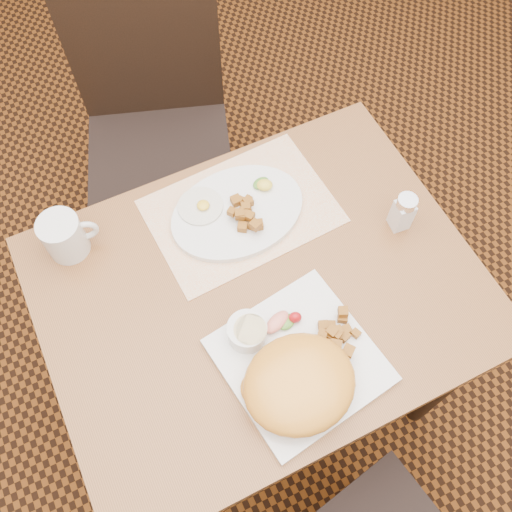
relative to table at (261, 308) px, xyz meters
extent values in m
plane|color=black|center=(0.00, 0.00, -0.64)|extent=(8.00, 8.00, 0.00)
cube|color=brown|center=(0.00, 0.00, 0.09)|extent=(0.90, 0.70, 0.03)
cylinder|color=black|center=(0.40, -0.30, -0.28)|extent=(0.05, 0.05, 0.71)
cylinder|color=black|center=(-0.40, 0.30, -0.28)|extent=(0.05, 0.05, 0.71)
cylinder|color=black|center=(0.40, 0.30, -0.28)|extent=(0.05, 0.05, 0.71)
cylinder|color=black|center=(0.12, -0.42, -0.43)|extent=(0.04, 0.04, 0.42)
cube|color=black|center=(-0.03, 0.63, -0.19)|extent=(0.53, 0.53, 0.05)
cylinder|color=black|center=(0.20, 0.74, -0.43)|extent=(0.04, 0.04, 0.42)
cylinder|color=black|center=(0.09, 0.40, -0.43)|extent=(0.04, 0.04, 0.42)
cylinder|color=black|center=(-0.14, 0.86, -0.43)|extent=(0.04, 0.04, 0.42)
cylinder|color=black|center=(-0.25, 0.51, -0.43)|extent=(0.04, 0.04, 0.42)
cube|color=black|center=(0.04, 0.82, 0.08)|extent=(0.41, 0.17, 0.50)
cube|color=white|center=(0.04, 0.19, 0.11)|extent=(0.41, 0.30, 0.00)
cube|color=silver|center=(0.00, -0.17, 0.12)|extent=(0.32, 0.32, 0.02)
ellipsoid|color=gold|center=(-0.03, -0.22, 0.16)|extent=(0.21, 0.19, 0.08)
ellipsoid|color=gold|center=(-0.01, -0.24, 0.14)|extent=(0.08, 0.08, 0.03)
ellipsoid|color=gold|center=(-0.09, -0.19, 0.14)|extent=(0.08, 0.08, 0.03)
cylinder|color=silver|center=(-0.07, -0.09, 0.15)|extent=(0.08, 0.08, 0.04)
cylinder|color=beige|center=(-0.07, -0.09, 0.17)|extent=(0.06, 0.06, 0.01)
ellipsoid|color=#387223|center=(0.01, -0.10, 0.13)|extent=(0.05, 0.04, 0.01)
ellipsoid|color=red|center=(0.03, -0.10, 0.14)|extent=(0.03, 0.03, 0.03)
ellipsoid|color=#F28C72|center=(-0.01, -0.09, 0.14)|extent=(0.07, 0.05, 0.02)
cylinder|color=white|center=(-0.04, 0.23, 0.13)|extent=(0.10, 0.10, 0.01)
ellipsoid|color=yellow|center=(-0.03, 0.22, 0.14)|extent=(0.03, 0.03, 0.01)
ellipsoid|color=#387223|center=(0.11, 0.22, 0.13)|extent=(0.05, 0.04, 0.01)
ellipsoid|color=yellow|center=(0.11, 0.21, 0.14)|extent=(0.05, 0.04, 0.02)
cube|color=white|center=(0.34, 0.01, 0.15)|extent=(0.04, 0.04, 0.08)
cylinder|color=silver|center=(0.34, 0.01, 0.20)|extent=(0.05, 0.05, 0.02)
cylinder|color=silver|center=(-0.33, 0.27, 0.16)|extent=(0.09, 0.09, 0.10)
torus|color=silver|center=(-0.28, 0.26, 0.16)|extent=(0.06, 0.02, 0.06)
cube|color=#9F6019|center=(0.07, -0.14, 0.13)|extent=(0.02, 0.02, 0.02)
cube|color=#9F6019|center=(0.08, -0.16, 0.15)|extent=(0.02, 0.02, 0.01)
cube|color=#9F6019|center=(0.05, -0.18, 0.13)|extent=(0.02, 0.02, 0.01)
cube|color=#9F6019|center=(0.07, -0.16, 0.13)|extent=(0.02, 0.02, 0.02)
cube|color=#9F6019|center=(0.08, -0.17, 0.15)|extent=(0.02, 0.02, 0.01)
cube|color=#9F6019|center=(0.06, -0.19, 0.15)|extent=(0.03, 0.03, 0.02)
cube|color=#9F6019|center=(0.05, -0.16, 0.15)|extent=(0.03, 0.03, 0.02)
cube|color=#9F6019|center=(0.10, -0.17, 0.13)|extent=(0.02, 0.02, 0.02)
cube|color=#9F6019|center=(0.09, -0.16, 0.15)|extent=(0.02, 0.02, 0.02)
cube|color=#9F6019|center=(0.08, -0.15, 0.13)|extent=(0.02, 0.02, 0.02)
cube|color=#9F6019|center=(0.07, -0.16, 0.14)|extent=(0.03, 0.03, 0.02)
cube|color=#9F6019|center=(0.06, -0.18, 0.15)|extent=(0.03, 0.03, 0.02)
cube|color=#9F6019|center=(0.08, -0.21, 0.15)|extent=(0.03, 0.03, 0.02)
cube|color=#9F6019|center=(0.08, -0.14, 0.13)|extent=(0.02, 0.02, 0.01)
cube|color=#9F6019|center=(0.08, -0.17, 0.13)|extent=(0.03, 0.03, 0.02)
cube|color=#9F6019|center=(0.07, -0.16, 0.15)|extent=(0.02, 0.02, 0.02)
cube|color=#9F6019|center=(0.11, -0.16, 0.13)|extent=(0.02, 0.02, 0.02)
cube|color=#9F6019|center=(0.12, -0.18, 0.13)|extent=(0.02, 0.02, 0.01)
cube|color=#9F6019|center=(0.11, -0.13, 0.15)|extent=(0.02, 0.02, 0.02)
cube|color=#9F6019|center=(0.11, -0.14, 0.13)|extent=(0.03, 0.03, 0.02)
cube|color=#9F6019|center=(0.08, -0.17, 0.13)|extent=(0.02, 0.02, 0.02)
cube|color=#9F6019|center=(0.05, 0.13, 0.14)|extent=(0.03, 0.03, 0.02)
cube|color=#9F6019|center=(0.04, 0.12, 0.15)|extent=(0.03, 0.03, 0.02)
cube|color=#9F6019|center=(0.05, 0.17, 0.14)|extent=(0.02, 0.02, 0.02)
cube|color=#9F6019|center=(0.05, 0.17, 0.15)|extent=(0.02, 0.02, 0.01)
cube|color=#9F6019|center=(0.03, 0.16, 0.15)|extent=(0.03, 0.03, 0.02)
cube|color=#9F6019|center=(0.04, 0.16, 0.15)|extent=(0.02, 0.02, 0.01)
cube|color=#9F6019|center=(0.04, 0.20, 0.14)|extent=(0.02, 0.02, 0.02)
cube|color=#9F6019|center=(0.04, 0.13, 0.14)|extent=(0.02, 0.02, 0.02)
cube|color=#9F6019|center=(0.06, 0.19, 0.14)|extent=(0.02, 0.02, 0.02)
cube|color=#9F6019|center=(0.05, 0.17, 0.14)|extent=(0.02, 0.02, 0.02)
cube|color=#9F6019|center=(0.05, 0.20, 0.14)|extent=(0.02, 0.02, 0.02)
cube|color=#9F6019|center=(0.02, 0.14, 0.14)|extent=(0.03, 0.03, 0.02)
cube|color=#9F6019|center=(0.06, 0.20, 0.13)|extent=(0.02, 0.02, 0.01)
cube|color=#9F6019|center=(0.01, 0.17, 0.15)|extent=(0.02, 0.02, 0.02)
cube|color=#9F6019|center=(0.04, 0.15, 0.15)|extent=(0.03, 0.03, 0.02)
cube|color=#9F6019|center=(0.03, 0.16, 0.15)|extent=(0.03, 0.02, 0.02)
cube|color=#9F6019|center=(0.04, 0.17, 0.15)|extent=(0.02, 0.02, 0.02)
cube|color=#9F6019|center=(0.05, 0.17, 0.14)|extent=(0.02, 0.02, 0.02)
camera|label=1|loc=(-0.22, -0.44, 1.19)|focal=40.00mm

